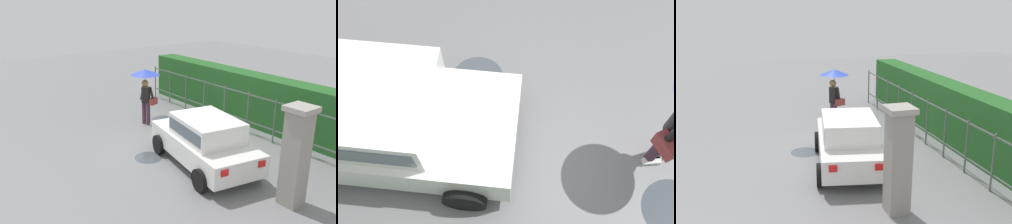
{
  "view_description": "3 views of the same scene",
  "coord_description": "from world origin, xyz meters",
  "views": [
    {
      "loc": [
        8.44,
        -6.86,
        4.72
      ],
      "look_at": [
        -0.72,
        -0.15,
        0.97
      ],
      "focal_mm": 38.26,
      "sensor_mm": 36.0,
      "label": 1
    },
    {
      "loc": [
        -0.09,
        2.05,
        5.46
      ],
      "look_at": [
        -0.27,
        -0.3,
        1.0
      ],
      "focal_mm": 42.07,
      "sensor_mm": 36.0,
      "label": 2
    },
    {
      "loc": [
        11.5,
        -3.4,
        4.53
      ],
      "look_at": [
        -0.25,
        -0.13,
        1.1
      ],
      "focal_mm": 42.31,
      "sensor_mm": 36.0,
      "label": 3
    }
  ],
  "objects": [
    {
      "name": "hedge_row",
      "position": [
        -0.11,
        3.44,
        0.95
      ],
      "size": [
        11.37,
        0.9,
        1.9
      ],
      "primitive_type": "cube",
      "color": "#235B23",
      "rests_on": "ground"
    },
    {
      "name": "ground_plane",
      "position": [
        0.0,
        0.0,
        0.0
      ],
      "size": [
        40.0,
        40.0,
        0.0
      ],
      "primitive_type": "plane",
      "color": "slate"
    },
    {
      "name": "fence_section",
      "position": [
        -0.11,
        2.45,
        0.82
      ],
      "size": [
        10.42,
        0.05,
        1.5
      ],
      "color": "#59605B",
      "rests_on": "ground"
    },
    {
      "name": "pedestrian",
      "position": [
        -2.5,
        0.12,
        1.59
      ],
      "size": [
        1.07,
        1.07,
        2.09
      ],
      "rotation": [
        0.0,
        0.0,
        1.93
      ],
      "color": "#47283D",
      "rests_on": "ground"
    },
    {
      "name": "puddle_near",
      "position": [
        0.11,
        -1.5,
        0.0
      ],
      "size": [
        0.85,
        0.85,
        0.0
      ],
      "primitive_type": "cylinder",
      "color": "#4C545B",
      "rests_on": "ground"
    },
    {
      "name": "puddle_far",
      "position": [
        -2.51,
        0.88,
        0.0
      ],
      "size": [
        0.88,
        0.88,
        0.0
      ],
      "primitive_type": "cylinder",
      "color": "#4C545B",
      "rests_on": "ground"
    },
    {
      "name": "car",
      "position": [
        1.48,
        -0.48,
        0.8
      ],
      "size": [
        3.94,
        2.39,
        1.48
      ],
      "rotation": [
        0.0,
        0.0,
        2.96
      ],
      "color": "white",
      "rests_on": "ground"
    },
    {
      "name": "gate_pillar",
      "position": [
        4.19,
        -0.15,
        1.24
      ],
      "size": [
        0.6,
        0.6,
        2.42
      ],
      "color": "gray",
      "rests_on": "ground"
    }
  ]
}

